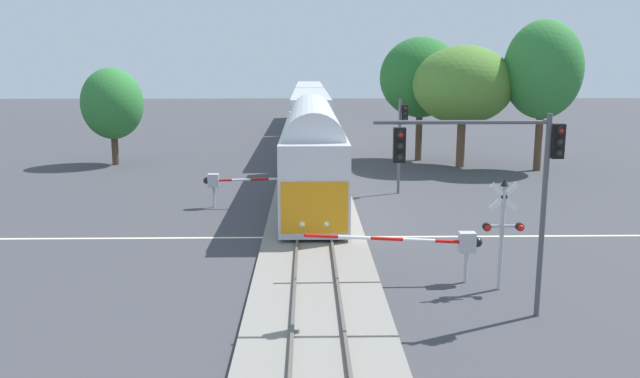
{
  "coord_description": "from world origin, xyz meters",
  "views": [
    {
      "loc": [
        -0.29,
        -27.37,
        7.55
      ],
      "look_at": [
        0.28,
        0.8,
        2.0
      ],
      "focal_mm": 36.3,
      "sensor_mm": 36.0,
      "label": 1
    }
  ],
  "objects_px": {
    "maple_right_background": "(543,70)",
    "crossing_gate_far": "(224,181)",
    "traffic_signal_far_side": "(402,131)",
    "commuter_train": "(310,119)",
    "crossing_signal_mast": "(503,223)",
    "oak_far_right": "(463,85)",
    "crossing_gate_near": "(446,243)",
    "traffic_signal_near_right": "(497,165)",
    "pine_left_background": "(112,104)",
    "elm_centre_background": "(420,78)"
  },
  "relations": [
    {
      "from": "crossing_signal_mast",
      "to": "traffic_signal_near_right",
      "type": "height_order",
      "value": "traffic_signal_near_right"
    },
    {
      "from": "crossing_signal_mast",
      "to": "oak_far_right",
      "type": "bearing_deg",
      "value": 79.69
    },
    {
      "from": "crossing_gate_near",
      "to": "crossing_signal_mast",
      "type": "xyz_separation_m",
      "value": [
        1.69,
        -0.76,
        0.89
      ]
    },
    {
      "from": "traffic_signal_near_right",
      "to": "crossing_gate_near",
      "type": "bearing_deg",
      "value": 102.93
    },
    {
      "from": "pine_left_background",
      "to": "oak_far_right",
      "type": "distance_m",
      "value": 25.6
    },
    {
      "from": "commuter_train",
      "to": "traffic_signal_near_right",
      "type": "height_order",
      "value": "traffic_signal_near_right"
    },
    {
      "from": "elm_centre_background",
      "to": "maple_right_background",
      "type": "bearing_deg",
      "value": -33.32
    },
    {
      "from": "maple_right_background",
      "to": "crossing_gate_far",
      "type": "bearing_deg",
      "value": -150.84
    },
    {
      "from": "crossing_gate_far",
      "to": "elm_centre_background",
      "type": "relative_size",
      "value": 0.58
    },
    {
      "from": "crossing_signal_mast",
      "to": "traffic_signal_far_side",
      "type": "bearing_deg",
      "value": 93.57
    },
    {
      "from": "elm_centre_background",
      "to": "pine_left_background",
      "type": "bearing_deg",
      "value": -175.68
    },
    {
      "from": "crossing_gate_far",
      "to": "traffic_signal_near_right",
      "type": "relative_size",
      "value": 0.89
    },
    {
      "from": "crossing_gate_near",
      "to": "crossing_gate_far",
      "type": "xyz_separation_m",
      "value": [
        -9.14,
        12.0,
        -0.03
      ]
    },
    {
      "from": "commuter_train",
      "to": "crossing_gate_near",
      "type": "bearing_deg",
      "value": -82.6
    },
    {
      "from": "commuter_train",
      "to": "pine_left_background",
      "type": "distance_m",
      "value": 16.65
    },
    {
      "from": "oak_far_right",
      "to": "maple_right_background",
      "type": "bearing_deg",
      "value": -17.72
    },
    {
      "from": "traffic_signal_far_side",
      "to": "commuter_train",
      "type": "bearing_deg",
      "value": 105.2
    },
    {
      "from": "commuter_train",
      "to": "traffic_signal_near_right",
      "type": "distance_m",
      "value": 38.0
    },
    {
      "from": "crossing_gate_near",
      "to": "traffic_signal_far_side",
      "type": "height_order",
      "value": "traffic_signal_far_side"
    },
    {
      "from": "pine_left_background",
      "to": "elm_centre_background",
      "type": "bearing_deg",
      "value": 4.32
    },
    {
      "from": "traffic_signal_far_side",
      "to": "pine_left_background",
      "type": "bearing_deg",
      "value": 150.44
    },
    {
      "from": "commuter_train",
      "to": "crossing_gate_far",
      "type": "distance_m",
      "value": 23.04
    },
    {
      "from": "commuter_train",
      "to": "pine_left_background",
      "type": "bearing_deg",
      "value": -152.05
    },
    {
      "from": "commuter_train",
      "to": "traffic_signal_far_side",
      "type": "distance_m",
      "value": 19.69
    },
    {
      "from": "commuter_train",
      "to": "maple_right_background",
      "type": "distance_m",
      "value": 19.87
    },
    {
      "from": "traffic_signal_near_right",
      "to": "elm_centre_background",
      "type": "height_order",
      "value": "elm_centre_background"
    },
    {
      "from": "elm_centre_background",
      "to": "pine_left_background",
      "type": "xyz_separation_m",
      "value": [
        -23.01,
        -1.74,
        -1.83
      ]
    },
    {
      "from": "crossing_gate_far",
      "to": "commuter_train",
      "type": "bearing_deg",
      "value": 78.33
    },
    {
      "from": "crossing_gate_far",
      "to": "traffic_signal_far_side",
      "type": "relative_size",
      "value": 1.0
    },
    {
      "from": "crossing_signal_mast",
      "to": "crossing_gate_near",
      "type": "bearing_deg",
      "value": 155.79
    },
    {
      "from": "pine_left_background",
      "to": "oak_far_right",
      "type": "relative_size",
      "value": 0.82
    },
    {
      "from": "crossing_gate_far",
      "to": "maple_right_background",
      "type": "height_order",
      "value": "maple_right_background"
    },
    {
      "from": "elm_centre_background",
      "to": "pine_left_background",
      "type": "height_order",
      "value": "elm_centre_background"
    },
    {
      "from": "elm_centre_background",
      "to": "oak_far_right",
      "type": "relative_size",
      "value": 1.08
    },
    {
      "from": "traffic_signal_near_right",
      "to": "pine_left_background",
      "type": "relative_size",
      "value": 0.85
    },
    {
      "from": "traffic_signal_far_side",
      "to": "maple_right_background",
      "type": "bearing_deg",
      "value": 36.36
    },
    {
      "from": "commuter_train",
      "to": "traffic_signal_near_right",
      "type": "bearing_deg",
      "value": -82.14
    },
    {
      "from": "crossing_signal_mast",
      "to": "maple_right_background",
      "type": "xyz_separation_m",
      "value": [
        9.8,
        24.27,
        4.7
      ]
    },
    {
      "from": "crossing_gate_near",
      "to": "pine_left_background",
      "type": "height_order",
      "value": "pine_left_background"
    },
    {
      "from": "traffic_signal_far_side",
      "to": "pine_left_background",
      "type": "distance_m",
      "value": 22.76
    },
    {
      "from": "commuter_train",
      "to": "crossing_gate_near",
      "type": "height_order",
      "value": "commuter_train"
    },
    {
      "from": "crossing_signal_mast",
      "to": "oak_far_right",
      "type": "xyz_separation_m",
      "value": [
        4.71,
        25.9,
        3.61
      ]
    },
    {
      "from": "traffic_signal_near_right",
      "to": "maple_right_background",
      "type": "xyz_separation_m",
      "value": [
        10.78,
        26.59,
        2.36
      ]
    },
    {
      "from": "crossing_gate_near",
      "to": "traffic_signal_near_right",
      "type": "distance_m",
      "value": 4.51
    },
    {
      "from": "oak_far_right",
      "to": "crossing_signal_mast",
      "type": "bearing_deg",
      "value": -100.31
    },
    {
      "from": "commuter_train",
      "to": "crossing_gate_far",
      "type": "bearing_deg",
      "value": -101.67
    },
    {
      "from": "commuter_train",
      "to": "elm_centre_background",
      "type": "height_order",
      "value": "elm_centre_background"
    },
    {
      "from": "crossing_gate_far",
      "to": "traffic_signal_far_side",
      "type": "height_order",
      "value": "traffic_signal_far_side"
    },
    {
      "from": "crossing_gate_near",
      "to": "pine_left_background",
      "type": "xyz_separation_m",
      "value": [
        -19.11,
        26.76,
        3.11
      ]
    },
    {
      "from": "crossing_gate_near",
      "to": "oak_far_right",
      "type": "height_order",
      "value": "oak_far_right"
    }
  ]
}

